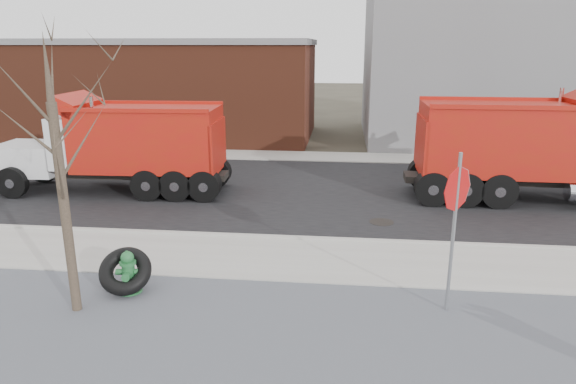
# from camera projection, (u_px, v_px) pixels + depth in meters

# --- Properties ---
(ground) EXTENTS (120.00, 120.00, 0.00)m
(ground) POSITION_uv_depth(u_px,v_px,m) (262.00, 263.00, 12.08)
(ground) COLOR #383328
(ground) RESTS_ON ground
(gravel_verge) EXTENTS (60.00, 5.00, 0.03)m
(gravel_verge) POSITION_uv_depth(u_px,v_px,m) (230.00, 346.00, 8.73)
(gravel_verge) COLOR gray
(gravel_verge) RESTS_ON ground
(sidewalk) EXTENTS (60.00, 2.50, 0.06)m
(sidewalk) POSITION_uv_depth(u_px,v_px,m) (263.00, 258.00, 12.31)
(sidewalk) COLOR #9E9B93
(sidewalk) RESTS_ON ground
(curb) EXTENTS (60.00, 0.15, 0.11)m
(curb) POSITION_uv_depth(u_px,v_px,m) (271.00, 237.00, 13.54)
(curb) COLOR #9E9B93
(curb) RESTS_ON ground
(road) EXTENTS (60.00, 9.40, 0.02)m
(road) POSITION_uv_depth(u_px,v_px,m) (290.00, 190.00, 18.09)
(road) COLOR black
(road) RESTS_ON ground
(far_sidewalk) EXTENTS (60.00, 2.00, 0.06)m
(far_sidewalk) POSITION_uv_depth(u_px,v_px,m) (303.00, 156.00, 23.54)
(far_sidewalk) COLOR #9E9B93
(far_sidewalk) RESTS_ON ground
(building_grey) EXTENTS (12.00, 10.00, 8.00)m
(building_grey) POSITION_uv_depth(u_px,v_px,m) (481.00, 64.00, 27.24)
(building_grey) COLOR slate
(building_grey) RESTS_ON ground
(building_brick) EXTENTS (20.20, 8.20, 5.30)m
(building_brick) POSITION_uv_depth(u_px,v_px,m) (132.00, 88.00, 28.62)
(building_brick) COLOR #602C1B
(building_brick) RESTS_ON ground
(bare_tree) EXTENTS (3.20, 3.20, 5.20)m
(bare_tree) POSITION_uv_depth(u_px,v_px,m) (56.00, 142.00, 9.01)
(bare_tree) COLOR #382D23
(bare_tree) RESTS_ON ground
(fire_hydrant) EXTENTS (0.53, 0.51, 0.93)m
(fire_hydrant) POSITION_uv_depth(u_px,v_px,m) (129.00, 274.00, 10.52)
(fire_hydrant) COLOR #2B723A
(fire_hydrant) RESTS_ON ground
(truck_tire) EXTENTS (1.24, 1.18, 0.93)m
(truck_tire) POSITION_uv_depth(u_px,v_px,m) (125.00, 271.00, 10.54)
(truck_tire) COLOR black
(truck_tire) RESTS_ON ground
(stop_sign) EXTENTS (0.60, 0.64, 3.12)m
(stop_sign) POSITION_uv_depth(u_px,v_px,m) (456.00, 207.00, 9.34)
(stop_sign) COLOR gray
(stop_sign) RESTS_ON ground
(dump_truck_red_a) EXTENTS (8.88, 2.53, 3.58)m
(dump_truck_red_a) POSITION_uv_depth(u_px,v_px,m) (538.00, 146.00, 16.48)
(dump_truck_red_a) COLOR black
(dump_truck_red_a) RESTS_ON ground
(dump_truck_red_b) EXTENTS (7.97, 2.57, 3.36)m
(dump_truck_red_b) POSITION_uv_depth(u_px,v_px,m) (121.00, 144.00, 17.46)
(dump_truck_red_b) COLOR black
(dump_truck_red_b) RESTS_ON ground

